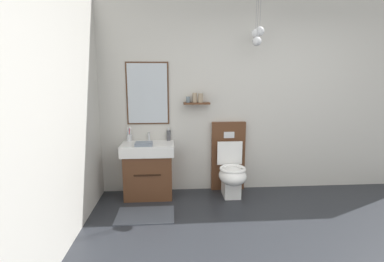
# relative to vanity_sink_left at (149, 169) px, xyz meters

# --- Properties ---
(wall_back) EXTENTS (5.06, 0.49, 2.74)m
(wall_back) POSITION_rel_vanity_sink_left_xyz_m (1.73, 0.25, 0.98)
(wall_back) COLOR beige
(wall_back) RESTS_ON ground
(wall_left) EXTENTS (0.12, 4.40, 2.74)m
(wall_left) POSITION_rel_vanity_sink_left_xyz_m (-0.72, -1.88, 0.98)
(wall_left) COLOR beige
(wall_left) RESTS_ON ground
(bath_mat) EXTENTS (0.68, 0.44, 0.01)m
(bath_mat) POSITION_rel_vanity_sink_left_xyz_m (0.00, -0.58, -0.39)
(bath_mat) COLOR #474C56
(bath_mat) RESTS_ON ground
(vanity_sink_left) EXTENTS (0.70, 0.47, 0.75)m
(vanity_sink_left) POSITION_rel_vanity_sink_left_xyz_m (0.00, 0.00, 0.00)
(vanity_sink_left) COLOR #56331E
(vanity_sink_left) RESTS_ON ground
(tap_on_left_sink) EXTENTS (0.03, 0.13, 0.11)m
(tap_on_left_sink) POSITION_rel_vanity_sink_left_xyz_m (0.00, 0.17, 0.43)
(tap_on_left_sink) COLOR silver
(tap_on_left_sink) RESTS_ON vanity_sink_left
(toilet) EXTENTS (0.48, 0.62, 1.00)m
(toilet) POSITION_rel_vanity_sink_left_xyz_m (1.13, -0.00, -0.02)
(toilet) COLOR #56331E
(toilet) RESTS_ON ground
(toothbrush_cup) EXTENTS (0.07, 0.07, 0.21)m
(toothbrush_cup) POSITION_rel_vanity_sink_left_xyz_m (-0.27, 0.16, 0.42)
(toothbrush_cup) COLOR silver
(toothbrush_cup) RESTS_ON vanity_sink_left
(soap_dispenser) EXTENTS (0.06, 0.06, 0.18)m
(soap_dispenser) POSITION_rel_vanity_sink_left_xyz_m (0.28, 0.17, 0.43)
(soap_dispenser) COLOR #4C4C51
(soap_dispenser) RESTS_ON vanity_sink_left
(folded_hand_towel) EXTENTS (0.22, 0.16, 0.04)m
(folded_hand_towel) POSITION_rel_vanity_sink_left_xyz_m (-0.04, -0.13, 0.38)
(folded_hand_towel) COLOR gray
(folded_hand_towel) RESTS_ON vanity_sink_left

